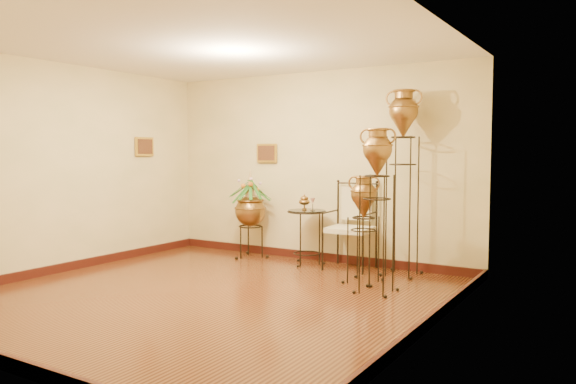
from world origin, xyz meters
The scene contains 8 objects.
ground centered at (0.00, 0.00, 0.00)m, with size 5.00×5.00×0.00m, color brown.
room_shell centered at (-0.01, 0.01, 1.73)m, with size 5.02×5.02×2.81m.
amphora_tall centered at (1.48, 2.15, 1.25)m, with size 0.56×0.56×2.44m.
amphora_mid centered at (1.55, 1.11, 0.96)m, with size 0.52×0.52×1.91m.
amphora_short centered at (1.22, 1.49, 0.67)m, with size 0.53×0.53×1.35m.
planter_urn centered at (-0.95, 2.15, 0.77)m, with size 0.78×0.78×1.39m.
armchair centered at (0.73, 2.15, 0.60)m, with size 0.71×0.67×1.20m.
side_table centered at (0.07, 2.11, 0.41)m, with size 0.67×0.67×0.99m.
Camera 1 is at (4.01, -4.84, 1.60)m, focal length 35.00 mm.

